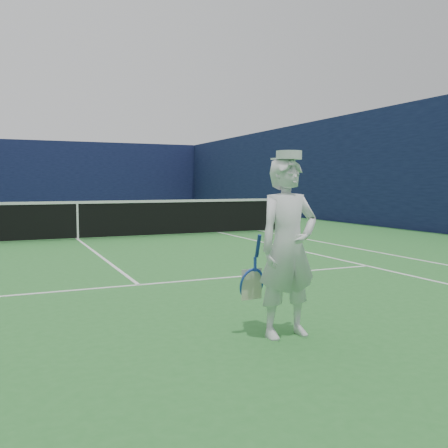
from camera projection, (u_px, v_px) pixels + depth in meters
name	position (u px, v px, depth m)	size (l,w,h in m)	color
ground	(78.00, 240.00, 13.00)	(80.00, 80.00, 0.00)	#2B712E
court_markings	(78.00, 239.00, 13.00)	(11.03, 23.83, 0.01)	white
windscreen_fence	(76.00, 163.00, 12.84)	(20.12, 36.12, 4.00)	#0F1438
tennis_net	(77.00, 218.00, 12.96)	(12.88, 0.09, 1.07)	#141E4C
tennis_player	(288.00, 247.00, 4.71)	(0.77, 0.46, 1.76)	white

